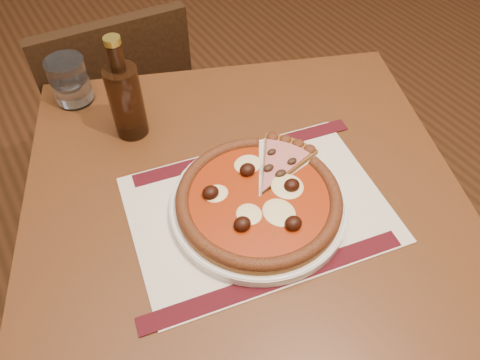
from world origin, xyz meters
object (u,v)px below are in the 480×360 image
Objects in this scene: chair_far at (122,112)px; plate at (259,205)px; bottle at (126,98)px; table at (245,229)px; water_glass at (70,81)px; pizza at (259,199)px.

plate is at bearing 97.51° from chair_far.
table is at bearing -69.31° from bottle.
water_glass reaches higher than chair_far.
plate is (0.01, -0.03, 0.11)m from table.
water_glass is at bearing 112.52° from bottle.
chair_far is 0.76m from pizza.
table is 10.46× the size of water_glass.
table is 3.34× the size of plate.
water_glass is 0.18m from bottle.
plate is at bearing 32.56° from pizza.
bottle is (-0.11, 0.31, 0.07)m from plate.
bottle is (-0.10, 0.27, 0.19)m from table.
plate is 0.33m from bottle.
chair_far reaches higher than table.
table is at bearing 98.96° from plate.
chair_far is 0.54m from bottle.
bottle is at bearing 109.43° from pizza.
pizza is (0.03, -0.70, 0.31)m from chair_far.
table is 1.27× the size of chair_far.
plate is 1.43× the size of bottle.
pizza is at bearing -70.57° from bottle.
bottle is at bearing 109.47° from plate.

